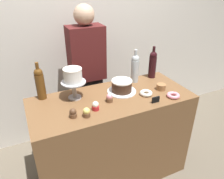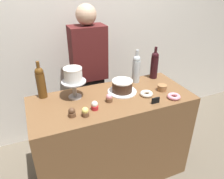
{
  "view_description": "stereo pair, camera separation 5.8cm",
  "coord_description": "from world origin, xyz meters",
  "px_view_note": "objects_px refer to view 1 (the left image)",
  "views": [
    {
      "loc": [
        -0.67,
        -1.46,
        1.82
      ],
      "look_at": [
        0.0,
        0.0,
        0.97
      ],
      "focal_mm": 34.44,
      "sensor_mm": 36.0,
      "label": 1
    },
    {
      "loc": [
        -0.62,
        -1.48,
        1.82
      ],
      "look_at": [
        0.0,
        0.0,
        0.97
      ],
      "focal_mm": 34.44,
      "sensor_mm": 36.0,
      "label": 2
    }
  ],
  "objects_px": {
    "cupcake_strawberry": "(109,98)",
    "cupcake_chocolate": "(73,113)",
    "wine_bottle_clear": "(135,68)",
    "chocolate_round_cake": "(122,86)",
    "cupcake_vanilla": "(96,106)",
    "white_layer_cake": "(73,75)",
    "cupcake_lemon": "(87,113)",
    "wine_bottle_dark_red": "(153,64)",
    "wine_bottle_amber": "(40,83)",
    "cake_stand_pedestal": "(74,87)",
    "cookie_stack": "(161,87)",
    "donut_pink": "(173,95)",
    "donut_sugar": "(146,93)",
    "price_sign_chalkboard": "(156,100)",
    "barista_figure": "(88,79)"
  },
  "relations": [
    {
      "from": "cupcake_strawberry",
      "to": "cupcake_chocolate",
      "type": "bearing_deg",
      "value": -164.69
    },
    {
      "from": "wine_bottle_clear",
      "to": "cupcake_strawberry",
      "type": "relative_size",
      "value": 4.38
    },
    {
      "from": "chocolate_round_cake",
      "to": "cupcake_vanilla",
      "type": "height_order",
      "value": "chocolate_round_cake"
    },
    {
      "from": "white_layer_cake",
      "to": "cupcake_lemon",
      "type": "bearing_deg",
      "value": -89.32
    },
    {
      "from": "wine_bottle_dark_red",
      "to": "wine_bottle_amber",
      "type": "xyz_separation_m",
      "value": [
        -1.1,
        0.02,
        0.0
      ]
    },
    {
      "from": "cupcake_chocolate",
      "to": "cake_stand_pedestal",
      "type": "bearing_deg",
      "value": 71.84
    },
    {
      "from": "white_layer_cake",
      "to": "cookie_stack",
      "type": "xyz_separation_m",
      "value": [
        0.77,
        -0.18,
        -0.19
      ]
    },
    {
      "from": "cupcake_vanilla",
      "to": "donut_pink",
      "type": "bearing_deg",
      "value": -7.73
    },
    {
      "from": "white_layer_cake",
      "to": "wine_bottle_clear",
      "type": "xyz_separation_m",
      "value": [
        0.63,
        0.07,
        -0.07
      ]
    },
    {
      "from": "cake_stand_pedestal",
      "to": "cupcake_vanilla",
      "type": "height_order",
      "value": "cake_stand_pedestal"
    },
    {
      "from": "white_layer_cake",
      "to": "donut_pink",
      "type": "height_order",
      "value": "white_layer_cake"
    },
    {
      "from": "wine_bottle_amber",
      "to": "donut_sugar",
      "type": "relative_size",
      "value": 2.91
    },
    {
      "from": "cake_stand_pedestal",
      "to": "white_layer_cake",
      "type": "distance_m",
      "value": 0.11
    },
    {
      "from": "cupcake_lemon",
      "to": "cake_stand_pedestal",
      "type": "bearing_deg",
      "value": 90.68
    },
    {
      "from": "wine_bottle_dark_red",
      "to": "donut_sugar",
      "type": "height_order",
      "value": "wine_bottle_dark_red"
    },
    {
      "from": "cupcake_chocolate",
      "to": "cupcake_vanilla",
      "type": "bearing_deg",
      "value": 7.64
    },
    {
      "from": "wine_bottle_amber",
      "to": "cupcake_strawberry",
      "type": "height_order",
      "value": "wine_bottle_amber"
    },
    {
      "from": "price_sign_chalkboard",
      "to": "barista_figure",
      "type": "relative_size",
      "value": 0.04
    },
    {
      "from": "wine_bottle_dark_red",
      "to": "cupcake_vanilla",
      "type": "height_order",
      "value": "wine_bottle_dark_red"
    },
    {
      "from": "white_layer_cake",
      "to": "cupcake_chocolate",
      "type": "relative_size",
      "value": 2.06
    },
    {
      "from": "donut_sugar",
      "to": "price_sign_chalkboard",
      "type": "xyz_separation_m",
      "value": [
        -0.0,
        -0.14,
        0.01
      ]
    },
    {
      "from": "wine_bottle_dark_red",
      "to": "cupcake_vanilla",
      "type": "bearing_deg",
      "value": -155.68
    },
    {
      "from": "cupcake_lemon",
      "to": "donut_pink",
      "type": "relative_size",
      "value": 0.66
    },
    {
      "from": "cupcake_vanilla",
      "to": "barista_figure",
      "type": "distance_m",
      "value": 0.71
    },
    {
      "from": "cake_stand_pedestal",
      "to": "chocolate_round_cake",
      "type": "distance_m",
      "value": 0.42
    },
    {
      "from": "donut_pink",
      "to": "barista_figure",
      "type": "relative_size",
      "value": 0.07
    },
    {
      "from": "donut_pink",
      "to": "wine_bottle_dark_red",
      "type": "bearing_deg",
      "value": 81.29
    },
    {
      "from": "donut_pink",
      "to": "cookie_stack",
      "type": "bearing_deg",
      "value": 94.91
    },
    {
      "from": "wine_bottle_amber",
      "to": "barista_figure",
      "type": "xyz_separation_m",
      "value": [
        0.52,
        0.32,
        -0.2
      ]
    },
    {
      "from": "cupcake_strawberry",
      "to": "barista_figure",
      "type": "height_order",
      "value": "barista_figure"
    },
    {
      "from": "cupcake_strawberry",
      "to": "donut_sugar",
      "type": "distance_m",
      "value": 0.34
    },
    {
      "from": "cupcake_chocolate",
      "to": "price_sign_chalkboard",
      "type": "distance_m",
      "value": 0.68
    },
    {
      "from": "white_layer_cake",
      "to": "cupcake_lemon",
      "type": "height_order",
      "value": "white_layer_cake"
    },
    {
      "from": "cake_stand_pedestal",
      "to": "white_layer_cake",
      "type": "bearing_deg",
      "value": 0.0
    },
    {
      "from": "white_layer_cake",
      "to": "barista_figure",
      "type": "xyz_separation_m",
      "value": [
        0.26,
        0.44,
        -0.27
      ]
    },
    {
      "from": "cake_stand_pedestal",
      "to": "cupcake_lemon",
      "type": "height_order",
      "value": "cake_stand_pedestal"
    },
    {
      "from": "wine_bottle_amber",
      "to": "chocolate_round_cake",
      "type": "bearing_deg",
      "value": -15.31
    },
    {
      "from": "wine_bottle_clear",
      "to": "cupcake_vanilla",
      "type": "bearing_deg",
      "value": -148.94
    },
    {
      "from": "barista_figure",
      "to": "donut_pink",
      "type": "bearing_deg",
      "value": -56.43
    },
    {
      "from": "wine_bottle_clear",
      "to": "cookie_stack",
      "type": "height_order",
      "value": "wine_bottle_clear"
    },
    {
      "from": "wine_bottle_amber",
      "to": "cookie_stack",
      "type": "relative_size",
      "value": 3.87
    },
    {
      "from": "wine_bottle_dark_red",
      "to": "donut_sugar",
      "type": "relative_size",
      "value": 2.91
    },
    {
      "from": "wine_bottle_clear",
      "to": "cookie_stack",
      "type": "distance_m",
      "value": 0.31
    },
    {
      "from": "donut_pink",
      "to": "cupcake_vanilla",
      "type": "bearing_deg",
      "value": 172.27
    },
    {
      "from": "white_layer_cake",
      "to": "price_sign_chalkboard",
      "type": "relative_size",
      "value": 2.19
    },
    {
      "from": "white_layer_cake",
      "to": "cupcake_strawberry",
      "type": "height_order",
      "value": "white_layer_cake"
    },
    {
      "from": "cupcake_lemon",
      "to": "cupcake_chocolate",
      "type": "xyz_separation_m",
      "value": [
        -0.09,
        0.03,
        0.0
      ]
    },
    {
      "from": "wine_bottle_amber",
      "to": "cupcake_vanilla",
      "type": "height_order",
      "value": "wine_bottle_amber"
    },
    {
      "from": "cupcake_vanilla",
      "to": "price_sign_chalkboard",
      "type": "relative_size",
      "value": 1.06
    },
    {
      "from": "cake_stand_pedestal",
      "to": "price_sign_chalkboard",
      "type": "xyz_separation_m",
      "value": [
        0.59,
        -0.35,
        -0.08
      ]
    }
  ]
}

